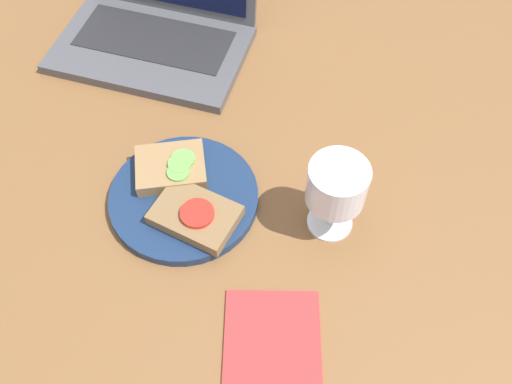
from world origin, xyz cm
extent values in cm
cube|color=brown|center=(0.00, 0.00, 1.50)|extent=(140.00, 140.00, 3.00)
cylinder|color=navy|center=(-7.83, -6.92, 3.79)|extent=(21.48, 21.48, 1.58)
cube|color=brown|center=(-4.73, -10.19, 5.51)|extent=(12.63, 9.82, 1.88)
cylinder|color=red|center=(-4.20, -10.56, 6.78)|extent=(4.66, 4.66, 0.64)
cube|color=#937047|center=(-10.93, -3.64, 5.63)|extent=(12.36, 11.36, 2.10)
cylinder|color=#6BB74C|center=(-9.29, -2.55, 6.91)|extent=(3.41, 3.41, 0.48)
cylinder|color=#6BB74C|center=(-9.43, -3.55, 6.92)|extent=(3.34, 3.34, 0.48)
cylinder|color=#6BB74C|center=(-9.14, -4.89, 6.87)|extent=(3.23, 3.23, 0.39)
cylinder|color=white|center=(13.15, -4.50, 3.20)|extent=(6.40, 6.40, 0.40)
cylinder|color=white|center=(13.15, -4.50, 6.44)|extent=(0.89, 0.89, 6.09)
cylinder|color=white|center=(13.15, -4.50, 12.51)|extent=(7.94, 7.94, 6.05)
cylinder|color=white|center=(13.15, -4.50, 11.87)|extent=(7.30, 7.30, 4.77)
cube|color=#4C4C51|center=(-24.36, 20.38, 3.85)|extent=(32.49, 20.39, 1.71)
cube|color=#232326|center=(-24.36, 22.21, 4.79)|extent=(26.64, 11.22, 0.16)
cube|color=#B23333|center=(10.23, -23.81, 3.20)|extent=(15.43, 16.90, 0.40)
camera|label=1|loc=(15.14, -47.16, 72.34)|focal=40.00mm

